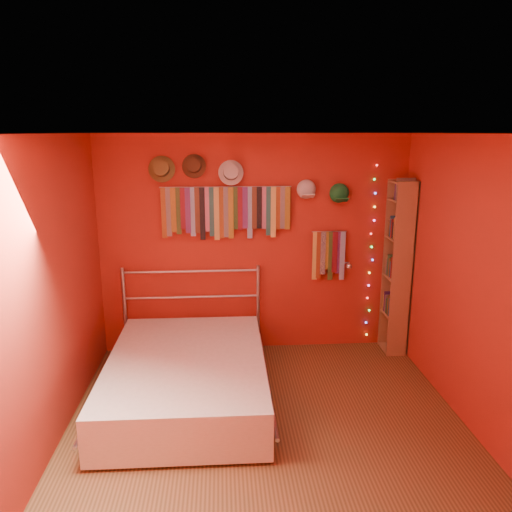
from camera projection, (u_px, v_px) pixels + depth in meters
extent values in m
plane|color=#52381C|center=(268.00, 430.00, 4.32)|extent=(3.50, 3.50, 0.00)
cube|color=#A2221A|center=(254.00, 245.00, 5.71)|extent=(3.50, 0.02, 2.50)
cube|color=#A2221A|center=(478.00, 288.00, 4.14)|extent=(0.02, 3.50, 2.50)
cube|color=#A2221A|center=(46.00, 298.00, 3.90)|extent=(0.02, 3.50, 2.50)
cube|color=white|center=(270.00, 133.00, 3.71)|extent=(3.50, 3.50, 0.02)
cylinder|color=#AFAFB4|center=(226.00, 187.00, 5.48)|extent=(1.45, 0.01, 0.01)
cube|color=brown|center=(164.00, 213.00, 5.49)|extent=(0.06, 0.01, 0.56)
cube|color=navy|center=(169.00, 212.00, 5.48)|extent=(0.06, 0.01, 0.54)
cube|color=brown|center=(173.00, 210.00, 5.48)|extent=(0.06, 0.01, 0.49)
cube|color=#274C1E|center=(178.00, 211.00, 5.49)|extent=(0.06, 0.01, 0.52)
cube|color=maroon|center=(183.00, 208.00, 5.48)|extent=(0.06, 0.01, 0.46)
cube|color=#41175C|center=(188.00, 211.00, 5.49)|extent=(0.06, 0.01, 0.51)
cube|color=#77A2D4|center=(193.00, 212.00, 5.51)|extent=(0.06, 0.01, 0.55)
cube|color=#522C1B|center=(197.00, 211.00, 5.50)|extent=(0.06, 0.01, 0.51)
cube|color=black|center=(202.00, 214.00, 5.51)|extent=(0.06, 0.01, 0.59)
cube|color=#B25981|center=(207.00, 210.00, 5.51)|extent=(0.06, 0.01, 0.49)
cube|color=#1B5E5D|center=(212.00, 212.00, 5.52)|extent=(0.06, 0.01, 0.55)
cube|color=tan|center=(217.00, 214.00, 5.52)|extent=(0.06, 0.01, 0.59)
cube|color=brown|center=(221.00, 213.00, 5.53)|extent=(0.06, 0.01, 0.57)
cube|color=navy|center=(226.00, 212.00, 5.53)|extent=(0.06, 0.01, 0.56)
cube|color=olive|center=(231.00, 213.00, 5.53)|extent=(0.06, 0.01, 0.57)
cube|color=#1E451B|center=(236.00, 208.00, 5.53)|extent=(0.06, 0.01, 0.47)
cube|color=maroon|center=(240.00, 209.00, 5.53)|extent=(0.06, 0.01, 0.48)
cube|color=#421A6A|center=(245.00, 208.00, 5.53)|extent=(0.06, 0.01, 0.46)
cube|color=#73A4CD|center=(250.00, 213.00, 5.55)|extent=(0.06, 0.01, 0.58)
cube|color=#492418|center=(255.00, 208.00, 5.54)|extent=(0.06, 0.01, 0.47)
cube|color=black|center=(259.00, 208.00, 5.54)|extent=(0.06, 0.01, 0.47)
cube|color=#A85481|center=(264.00, 208.00, 5.55)|extent=(0.06, 0.01, 0.47)
cube|color=#1B5E5C|center=(269.00, 211.00, 5.56)|extent=(0.06, 0.01, 0.55)
cube|color=#CFC253|center=(273.00, 212.00, 5.56)|extent=(0.06, 0.01, 0.57)
cube|color=brown|center=(278.00, 208.00, 5.56)|extent=(0.06, 0.01, 0.48)
cube|color=#121751|center=(283.00, 208.00, 5.56)|extent=(0.06, 0.01, 0.47)
cube|color=olive|center=(288.00, 208.00, 5.56)|extent=(0.06, 0.01, 0.48)
cylinder|color=#AFAFB4|center=(329.00, 232.00, 5.68)|extent=(0.40, 0.01, 0.01)
cube|color=#CAC150|center=(315.00, 256.00, 5.73)|extent=(0.06, 0.01, 0.56)
cube|color=maroon|center=(319.00, 255.00, 5.72)|extent=(0.06, 0.01, 0.55)
cube|color=navy|center=(323.00, 253.00, 5.72)|extent=(0.06, 0.01, 0.50)
cube|color=olive|center=(327.00, 251.00, 5.72)|extent=(0.06, 0.01, 0.44)
cube|color=#295321|center=(331.00, 256.00, 5.74)|extent=(0.06, 0.01, 0.57)
cube|color=#5D0D1F|center=(335.00, 252.00, 5.72)|extent=(0.06, 0.01, 0.48)
cube|color=#41175D|center=(338.00, 253.00, 5.74)|extent=(0.06, 0.01, 0.50)
cube|color=#7094C7|center=(342.00, 256.00, 5.75)|extent=(0.06, 0.01, 0.57)
cylinder|color=brown|center=(162.00, 169.00, 5.37)|extent=(0.29, 0.07, 0.28)
cylinder|color=brown|center=(161.00, 168.00, 5.32)|extent=(0.17, 0.14, 0.19)
cylinder|color=#332314|center=(161.00, 169.00, 5.35)|extent=(0.17, 0.06, 0.18)
cylinder|color=#492D1A|center=(194.00, 166.00, 5.39)|extent=(0.26, 0.06, 0.26)
cylinder|color=#492D1A|center=(194.00, 165.00, 5.34)|extent=(0.15, 0.13, 0.17)
cylinder|color=black|center=(194.00, 166.00, 5.37)|extent=(0.16, 0.05, 0.16)
cylinder|color=beige|center=(231.00, 173.00, 5.43)|extent=(0.28, 0.07, 0.27)
cylinder|color=beige|center=(231.00, 172.00, 5.38)|extent=(0.16, 0.14, 0.18)
cylinder|color=black|center=(231.00, 172.00, 5.41)|extent=(0.17, 0.06, 0.17)
ellipsoid|color=silver|center=(306.00, 189.00, 5.55)|extent=(0.20, 0.15, 0.20)
cube|color=silver|center=(308.00, 196.00, 5.44)|extent=(0.14, 0.10, 0.06)
ellipsoid|color=#1A7633|center=(339.00, 193.00, 5.58)|extent=(0.20, 0.15, 0.20)
cube|color=#1A7633|center=(341.00, 200.00, 5.48)|extent=(0.14, 0.11, 0.06)
sphere|color=#FF3333|center=(377.00, 165.00, 5.55)|extent=(0.02, 0.02, 0.02)
sphere|color=#33FF4C|center=(374.00, 179.00, 5.58)|extent=(0.02, 0.02, 0.02)
sphere|color=#4C66FF|center=(375.00, 193.00, 5.62)|extent=(0.02, 0.02, 0.02)
sphere|color=yellow|center=(375.00, 207.00, 5.66)|extent=(0.02, 0.02, 0.02)
sphere|color=#FF4CCC|center=(374.00, 220.00, 5.70)|extent=(0.02, 0.02, 0.02)
sphere|color=#FF3333|center=(371.00, 234.00, 5.73)|extent=(0.02, 0.02, 0.02)
sphere|color=#33FF4C|center=(372.00, 247.00, 5.77)|extent=(0.02, 0.02, 0.02)
sphere|color=#4C66FF|center=(373.00, 260.00, 5.81)|extent=(0.02, 0.02, 0.02)
sphere|color=yellow|center=(369.00, 273.00, 5.85)|extent=(0.02, 0.02, 0.02)
sphere|color=#FF4CCC|center=(369.00, 285.00, 5.88)|extent=(0.02, 0.02, 0.02)
sphere|color=#FF3333|center=(367.00, 298.00, 5.92)|extent=(0.02, 0.02, 0.02)
sphere|color=#33FF4C|center=(369.00, 310.00, 5.96)|extent=(0.02, 0.02, 0.02)
sphere|color=#4C66FF|center=(366.00, 323.00, 6.00)|extent=(0.02, 0.02, 0.02)
sphere|color=yellow|center=(367.00, 335.00, 6.04)|extent=(0.02, 0.02, 0.02)
cylinder|color=#AFAFB4|center=(344.00, 263.00, 5.82)|extent=(0.03, 0.03, 0.03)
cylinder|color=#AFAFB4|center=(346.00, 263.00, 5.70)|extent=(0.01, 0.25, 0.08)
sphere|color=white|center=(349.00, 266.00, 5.58)|extent=(0.07, 0.07, 0.07)
cube|color=olive|center=(402.00, 272.00, 5.51)|extent=(0.24, 0.02, 2.00)
cube|color=olive|center=(393.00, 265.00, 5.82)|extent=(0.24, 0.02, 2.00)
cube|color=olive|center=(407.00, 268.00, 5.68)|extent=(0.02, 0.34, 2.00)
cube|color=olive|center=(392.00, 348.00, 5.91)|extent=(0.24, 0.32, 0.02)
cube|color=olive|center=(394.00, 314.00, 5.80)|extent=(0.24, 0.32, 0.02)
cube|color=olive|center=(397.00, 277.00, 5.69)|extent=(0.24, 0.32, 0.02)
cube|color=olive|center=(400.00, 239.00, 5.58)|extent=(0.24, 0.32, 0.02)
cube|color=olive|center=(402.00, 200.00, 5.48)|extent=(0.24, 0.32, 0.02)
cube|color=olive|center=(404.00, 182.00, 5.43)|extent=(0.24, 0.32, 0.02)
cylinder|color=#AFAFB4|center=(125.00, 312.00, 5.69)|extent=(0.04, 0.04, 1.03)
cylinder|color=#AFAFB4|center=(258.00, 308.00, 5.79)|extent=(0.04, 0.04, 1.03)
cylinder|color=#AFAFB4|center=(192.00, 321.00, 5.77)|extent=(1.53, 0.03, 0.03)
cylinder|color=#AFAFB4|center=(192.00, 297.00, 5.70)|extent=(1.53, 0.03, 0.03)
cylinder|color=#AFAFB4|center=(191.00, 271.00, 5.63)|extent=(1.53, 0.03, 0.03)
cube|color=beige|center=(187.00, 377.00, 4.76)|extent=(1.48, 2.08, 0.41)
cylinder|color=#AFAFB4|center=(106.00, 382.00, 4.71)|extent=(0.05, 2.07, 0.03)
cylinder|color=#AFAFB4|center=(266.00, 376.00, 4.82)|extent=(0.05, 2.07, 0.03)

